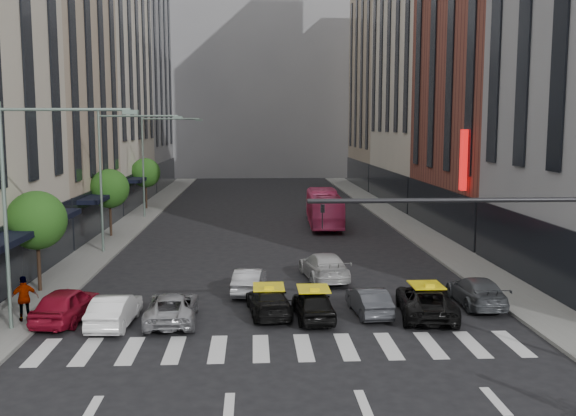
{
  "coord_description": "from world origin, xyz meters",
  "views": [
    {
      "loc": [
        -1.24,
        -21.51,
        8.21
      ],
      "look_at": [
        0.55,
        11.36,
        4.0
      ],
      "focal_mm": 40.0,
      "sensor_mm": 36.0,
      "label": 1
    }
  ],
  "objects": [
    {
      "name": "car_row2_right",
      "position": [
        2.54,
        12.17,
        0.72
      ],
      "size": [
        2.61,
        5.2,
        1.45
      ],
      "primitive_type": "imported",
      "rotation": [
        0.0,
        0.0,
        3.26
      ],
      "color": "silver",
      "rests_on": "ground"
    },
    {
      "name": "ground",
      "position": [
        0.0,
        0.0,
        0.0
      ],
      "size": [
        160.0,
        160.0,
        0.0
      ],
      "primitive_type": "plane",
      "color": "black",
      "rests_on": "ground"
    },
    {
      "name": "building_left_c",
      "position": [
        -17.0,
        46.0,
        18.0
      ],
      "size": [
        8.0,
        20.0,
        36.0
      ],
      "primitive_type": "cube",
      "color": "beige",
      "rests_on": "ground"
    },
    {
      "name": "car_white_front",
      "position": [
        -7.0,
        4.57,
        0.67
      ],
      "size": [
        1.64,
        4.12,
        1.33
      ],
      "primitive_type": "imported",
      "rotation": [
        0.0,
        0.0,
        3.08
      ],
      "color": "white",
      "rests_on": "ground"
    },
    {
      "name": "streetlamp_far",
      "position": [
        -10.04,
        36.0,
        5.9
      ],
      "size": [
        5.38,
        0.25,
        9.0
      ],
      "color": "gray",
      "rests_on": "sidewalk_left"
    },
    {
      "name": "car_silver",
      "position": [
        -4.7,
        4.96,
        0.63
      ],
      "size": [
        2.27,
        4.59,
        1.25
      ],
      "primitive_type": "imported",
      "rotation": [
        0.0,
        0.0,
        3.18
      ],
      "color": "#9C9DA2",
      "rests_on": "ground"
    },
    {
      "name": "building_right_d",
      "position": [
        17.0,
        65.0,
        14.0
      ],
      "size": [
        8.0,
        18.0,
        28.0
      ],
      "primitive_type": "cube",
      "color": "tan",
      "rests_on": "ground"
    },
    {
      "name": "car_row2_left",
      "position": [
        -1.47,
        9.53,
        0.64
      ],
      "size": [
        1.79,
        3.99,
        1.27
      ],
      "primitive_type": "imported",
      "rotation": [
        0.0,
        0.0,
        3.02
      ],
      "color": "#ADAEB3",
      "rests_on": "ground"
    },
    {
      "name": "tree_near",
      "position": [
        -11.8,
        10.0,
        3.65
      ],
      "size": [
        2.88,
        2.88,
        4.95
      ],
      "color": "black",
      "rests_on": "sidewalk_left"
    },
    {
      "name": "pedestrian_far",
      "position": [
        -10.78,
        4.98,
        1.1
      ],
      "size": [
        1.21,
        0.88,
        1.9
      ],
      "primitive_type": "imported",
      "rotation": [
        0.0,
        0.0,
        3.57
      ],
      "color": "gray",
      "rests_on": "sidewalk_left"
    },
    {
      "name": "streetlamp_near",
      "position": [
        -10.04,
        4.0,
        5.9
      ],
      "size": [
        5.38,
        0.25,
        9.0
      ],
      "color": "gray",
      "rests_on": "sidewalk_left"
    },
    {
      "name": "traffic_signal",
      "position": [
        7.69,
        -1.0,
        4.47
      ],
      "size": [
        10.1,
        0.2,
        6.0
      ],
      "color": "black",
      "rests_on": "ground"
    },
    {
      "name": "tree_far",
      "position": [
        -11.8,
        42.0,
        3.65
      ],
      "size": [
        2.88,
        2.88,
        4.95
      ],
      "color": "black",
      "rests_on": "sidewalk_left"
    },
    {
      "name": "sidewalk_left",
      "position": [
        -11.5,
        30.0,
        0.07
      ],
      "size": [
        3.0,
        96.0,
        0.15
      ],
      "primitive_type": "cube",
      "color": "slate",
      "rests_on": "ground"
    },
    {
      "name": "taxi_right",
      "position": [
        6.2,
        5.16,
        0.69
      ],
      "size": [
        2.9,
        5.19,
        1.37
      ],
      "primitive_type": "imported",
      "rotation": [
        0.0,
        0.0,
        3.01
      ],
      "color": "black",
      "rests_on": "ground"
    },
    {
      "name": "streetlamp_mid",
      "position": [
        -10.04,
        20.0,
        5.9
      ],
      "size": [
        5.38,
        0.25,
        9.0
      ],
      "color": "gray",
      "rests_on": "sidewalk_left"
    },
    {
      "name": "car_grey_mid",
      "position": [
        3.79,
        5.59,
        0.61
      ],
      "size": [
        1.58,
        3.81,
        1.23
      ],
      "primitive_type": "imported",
      "rotation": [
        0.0,
        0.0,
        3.22
      ],
      "color": "#383A3E",
      "rests_on": "ground"
    },
    {
      "name": "building_right_b",
      "position": [
        17.0,
        27.0,
        13.0
      ],
      "size": [
        8.0,
        18.0,
        26.0
      ],
      "primitive_type": "cube",
      "color": "brown",
      "rests_on": "ground"
    },
    {
      "name": "building_left_d",
      "position": [
        -17.0,
        65.0,
        15.0
      ],
      "size": [
        8.0,
        18.0,
        30.0
      ],
      "primitive_type": "cube",
      "color": "gray",
      "rests_on": "ground"
    },
    {
      "name": "taxi_left",
      "position": [
        -0.6,
        5.78,
        0.61
      ],
      "size": [
        2.19,
        4.39,
        1.23
      ],
      "primitive_type": "imported",
      "rotation": [
        0.0,
        0.0,
        3.26
      ],
      "color": "black",
      "rests_on": "ground"
    },
    {
      "name": "taxi_center",
      "position": [
        1.29,
        5.0,
        0.66
      ],
      "size": [
        1.79,
        3.96,
        1.32
      ],
      "primitive_type": "imported",
      "rotation": [
        0.0,
        0.0,
        3.2
      ],
      "color": "black",
      "rests_on": "ground"
    },
    {
      "name": "building_far",
      "position": [
        0.0,
        85.0,
        18.0
      ],
      "size": [
        30.0,
        10.0,
        36.0
      ],
      "primitive_type": "cube",
      "color": "gray",
      "rests_on": "ground"
    },
    {
      "name": "car_grey_curb",
      "position": [
        9.0,
        6.76,
        0.66
      ],
      "size": [
        1.89,
        4.55,
        1.31
      ],
      "primitive_type": "imported",
      "rotation": [
        0.0,
        0.0,
        3.13
      ],
      "color": "#474B4F",
      "rests_on": "ground"
    },
    {
      "name": "tree_mid",
      "position": [
        -11.8,
        26.0,
        3.65
      ],
      "size": [
        2.88,
        2.88,
        4.95
      ],
      "color": "black",
      "rests_on": "sidewalk_left"
    },
    {
      "name": "sidewalk_right",
      "position": [
        11.5,
        30.0,
        0.07
      ],
      "size": [
        3.0,
        96.0,
        0.15
      ],
      "primitive_type": "cube",
      "color": "slate",
      "rests_on": "ground"
    },
    {
      "name": "bus",
      "position": [
        4.62,
        30.91,
        1.46
      ],
      "size": [
        2.84,
        10.55,
        2.91
      ],
      "primitive_type": "imported",
      "rotation": [
        0.0,
        0.0,
        3.1
      ],
      "color": "#EE4682",
      "rests_on": "ground"
    },
    {
      "name": "liberty_sign",
      "position": [
        12.6,
        20.0,
        6.0
      ],
      "size": [
        0.3,
        0.7,
        4.0
      ],
      "color": "red",
      "rests_on": "ground"
    },
    {
      "name": "building_right_c",
      "position": [
        17.0,
        46.0,
        20.0
      ],
      "size": [
        8.0,
        20.0,
        40.0
      ],
      "primitive_type": "cube",
      "color": "beige",
      "rests_on": "ground"
    },
    {
      "name": "car_red",
      "position": [
        -9.16,
        5.3,
        0.74
      ],
      "size": [
        2.3,
        4.51,
        1.47
      ],
      "primitive_type": "imported",
      "rotation": [
        0.0,
        0.0,
        3.01
      ],
      "color": "maroon",
      "rests_on": "ground"
    },
    {
      "name": "building_left_b",
      "position": [
        -17.0,
        28.0,
        12.0
      ],
      "size": [
        8.0,
        16.0,
        24.0
      ],
      "primitive_type": "cube",
      "color": "tan",
      "rests_on": "ground"
    }
  ]
}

